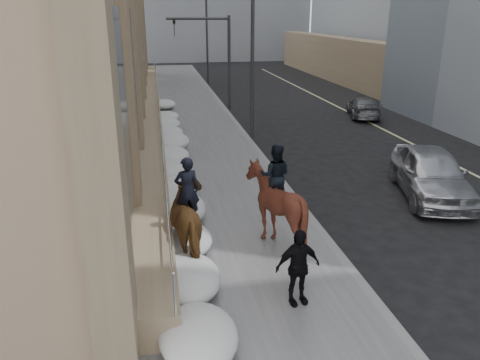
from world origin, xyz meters
name	(u,v)px	position (x,y,z in m)	size (l,w,h in m)	color
ground	(250,289)	(0.00, 0.00, 0.00)	(140.00, 140.00, 0.00)	black
sidewalk	(205,162)	(0.00, 10.00, 0.06)	(5.00, 80.00, 0.12)	#505052
curb	(264,158)	(2.62, 10.00, 0.06)	(0.24, 80.00, 0.12)	slate
lane_line	(427,151)	(10.50, 10.00, 0.01)	(0.15, 70.00, 0.01)	#BFB78C
streetlight_mid	(249,47)	(2.74, 14.00, 4.58)	(1.71, 0.24, 8.00)	#2D2D30
streetlight_far	(205,32)	(2.74, 34.00, 4.58)	(1.71, 0.24, 8.00)	#2D2D30
traffic_signal	(215,48)	(2.07, 22.00, 4.00)	(4.10, 0.22, 6.00)	#2D2D30
snow_bank	(173,168)	(-1.42, 8.11, 0.47)	(1.70, 18.10, 0.76)	silver
mounted_horse_left	(193,220)	(-1.17, 1.51, 1.21)	(1.52, 2.59, 2.69)	#4D3117
mounted_horse_right	(275,202)	(1.08, 2.03, 1.30)	(2.27, 2.42, 2.75)	#421C12
pedestrian	(298,267)	(0.86, -0.85, 0.99)	(1.02, 0.43, 1.74)	black
car_silver	(431,173)	(7.38, 4.73, 0.86)	(2.03, 5.06, 1.72)	#B5B7BD
car_grey	(364,107)	(10.77, 17.76, 0.62)	(1.73, 4.24, 1.23)	#585B60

